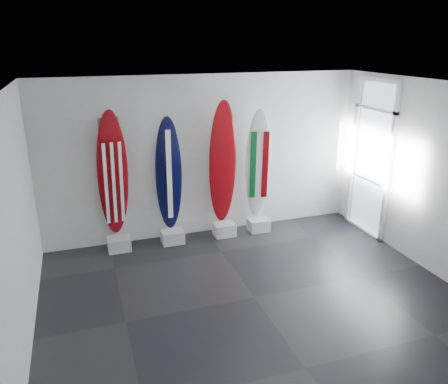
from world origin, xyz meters
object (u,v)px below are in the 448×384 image
object	(u,v)px
surfboard_usa	(113,175)
surfboard_italy	(258,165)
surfboard_swiss	(223,163)
surfboard_navy	(169,175)

from	to	relation	value
surfboard_usa	surfboard_italy	distance (m)	2.69
surfboard_swiss	surfboard_italy	xyz separation A→B (m)	(0.71, 0.00, -0.10)
surfboard_navy	surfboard_italy	bearing A→B (deg)	1.28
surfboard_usa	surfboard_swiss	size ratio (longest dim) A/B	0.98
surfboard_navy	surfboard_swiss	bearing A→B (deg)	1.28
surfboard_usa	surfboard_italy	bearing A→B (deg)	-4.68
surfboard_swiss	surfboard_italy	world-z (taller)	surfboard_swiss
surfboard_usa	surfboard_navy	size ratio (longest dim) A/B	1.09
surfboard_usa	surfboard_swiss	bearing A→B (deg)	-4.68
surfboard_navy	surfboard_swiss	distance (m)	1.02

